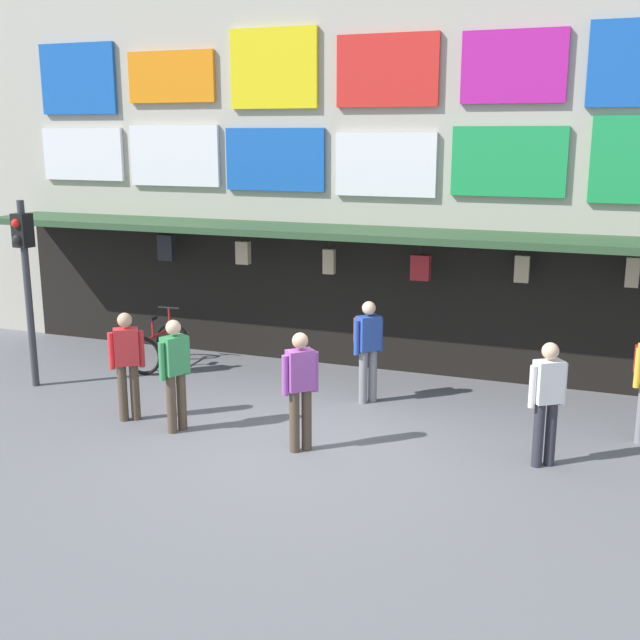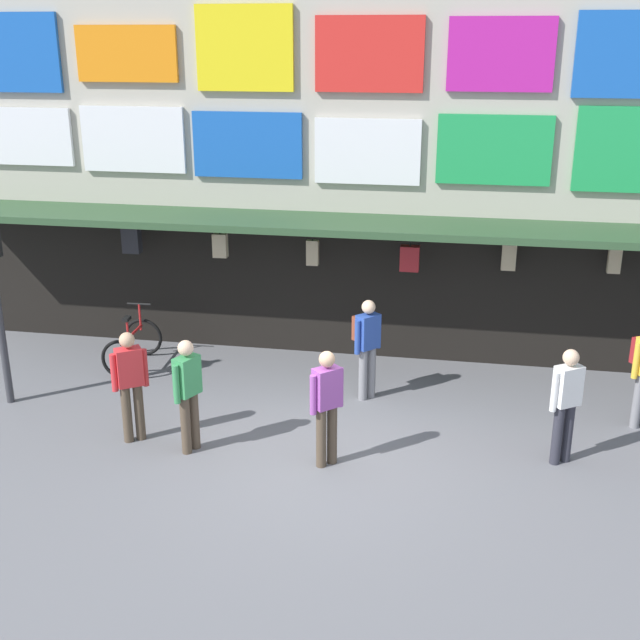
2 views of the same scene
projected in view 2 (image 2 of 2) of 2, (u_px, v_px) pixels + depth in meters
name	position (u px, v px, depth m)	size (l,w,h in m)	color
ground_plane	(327.00, 459.00, 11.27)	(80.00, 80.00, 0.00)	slate
shopfront	(372.00, 134.00, 14.18)	(18.00, 2.60, 8.00)	#B2AD9E
bicycle_parked	(133.00, 346.00, 14.28)	(0.77, 1.19, 1.05)	black
pedestrian_in_blue	(327.00, 402.00, 10.83)	(0.41, 0.41, 1.68)	brown
pedestrian_in_black	(566.00, 400.00, 10.89)	(0.45, 0.39, 1.68)	#2D2D38
pedestrian_in_yellow	(188.00, 390.00, 11.20)	(0.35, 0.49, 1.68)	brown
pedestrian_in_white	(367.00, 341.00, 12.87)	(0.47, 0.47, 1.68)	gray
pedestrian_in_green	(130.00, 381.00, 11.49)	(0.45, 0.39, 1.68)	brown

